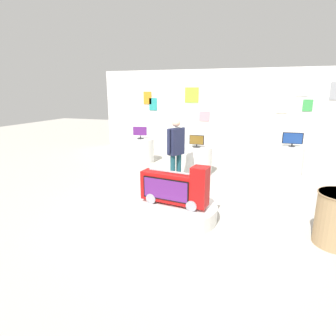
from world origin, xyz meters
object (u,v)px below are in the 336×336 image
display_pedestal_center_rear (290,160)px  tv_on_right_rear (197,141)px  display_pedestal_right_rear (196,160)px  main_display_pedestal (174,212)px  novelty_firetruck_tv (175,188)px  shopper_browsing_near_truck (176,148)px  tv_on_left_rear (140,132)px  display_pedestal_left_rear (141,150)px  tv_on_center_rear (293,139)px

display_pedestal_center_rear → tv_on_right_rear: size_ratio=1.86×
tv_on_right_rear → display_pedestal_right_rear: bearing=92.3°
main_display_pedestal → tv_on_right_rear: bearing=95.9°
main_display_pedestal → novelty_firetruck_tv: 0.46m
novelty_firetruck_tv → display_pedestal_center_rear: novelty_firetruck_tv is taller
novelty_firetruck_tv → shopper_browsing_near_truck: (-0.53, 1.74, 0.37)m
tv_on_left_rear → display_pedestal_right_rear: tv_on_left_rear is taller
novelty_firetruck_tv → display_pedestal_right_rear: size_ratio=1.46×
display_pedestal_left_rear → tv_on_left_rear: size_ratio=1.84×
main_display_pedestal → shopper_browsing_near_truck: size_ratio=0.94×
novelty_firetruck_tv → tv_on_left_rear: tv_on_left_rear is taller
display_pedestal_left_rear → display_pedestal_right_rear: 2.18m
display_pedestal_center_rear → shopper_browsing_near_truck: (-2.69, -2.18, 0.58)m
novelty_firetruck_tv → display_pedestal_left_rear: size_ratio=1.45×
main_display_pedestal → shopper_browsing_near_truck: bearing=106.5°
display_pedestal_left_rear → display_pedestal_right_rear: (2.04, -0.77, 0.00)m
display_pedestal_center_rear → novelty_firetruck_tv: bearing=-118.9°
main_display_pedestal → display_pedestal_right_rear: size_ratio=1.82×
tv_on_center_rear → display_pedestal_left_rear: bearing=-178.0°
display_pedestal_center_rear → display_pedestal_right_rear: bearing=-159.5°
novelty_firetruck_tv → display_pedestal_right_rear: novelty_firetruck_tv is taller
display_pedestal_left_rear → tv_on_right_rear: (2.04, -0.77, 0.55)m
display_pedestal_center_rear → main_display_pedestal: bearing=-119.2°
tv_on_left_rear → shopper_browsing_near_truck: 2.72m
tv_on_left_rear → main_display_pedestal: bearing=-57.9°
tv_on_right_rear → novelty_firetruck_tv: bearing=-83.7°
display_pedestal_center_rear → tv_on_right_rear: (-2.49, -0.93, 0.55)m
novelty_firetruck_tv → tv_on_right_rear: bearing=96.3°
display_pedestal_left_rear → tv_on_left_rear: bearing=-102.5°
display_pedestal_right_rear → tv_on_right_rear: 0.55m
display_pedestal_right_rear → display_pedestal_left_rear: bearing=159.4°
novelty_firetruck_tv → tv_on_center_rear: 4.48m
main_display_pedestal → tv_on_left_rear: size_ratio=3.30×
display_pedestal_center_rear → tv_on_center_rear: size_ratio=1.42×
novelty_firetruck_tv → display_pedestal_center_rear: (2.16, 3.91, -0.21)m
display_pedestal_center_rear → shopper_browsing_near_truck: shopper_browsing_near_truck is taller
main_display_pedestal → tv_on_center_rear: bearing=60.8°
display_pedestal_left_rear → tv_on_right_rear: bearing=-20.7°
tv_on_right_rear → shopper_browsing_near_truck: 1.26m
novelty_firetruck_tv → tv_on_left_rear: (-2.37, 3.74, 0.39)m
tv_on_right_rear → tv_on_left_rear: bearing=159.4°
shopper_browsing_near_truck → tv_on_center_rear: bearing=38.9°
novelty_firetruck_tv → display_pedestal_right_rear: 3.01m
main_display_pedestal → shopper_browsing_near_truck: shopper_browsing_near_truck is taller
main_display_pedestal → tv_on_right_rear: (-0.30, 2.97, 0.79)m
novelty_firetruck_tv → display_pedestal_left_rear: bearing=122.3°
shopper_browsing_near_truck → tv_on_left_rear: bearing=132.4°
tv_on_left_rear → display_pedestal_left_rear: bearing=77.5°
shopper_browsing_near_truck → novelty_firetruck_tv: bearing=-72.9°
tv_on_center_rear → tv_on_right_rear: size_ratio=1.31×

